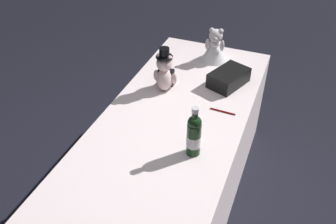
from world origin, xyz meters
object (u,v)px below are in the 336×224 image
Objects in this scene: teddy_bear_groom at (165,73)px; gift_case_black at (229,78)px; champagne_bottle at (194,135)px; signing_pen at (222,111)px; teddy_bear_bride at (215,46)px.

gift_case_black is (0.20, -0.36, -0.07)m from teddy_bear_groom.
signing_pen is at bearing -7.23° from champagne_bottle.
teddy_bear_groom is 0.96× the size of gift_case_black.
signing_pen is at bearing -159.94° from teddy_bear_bride.
teddy_bear_bride is at bearing 31.14° from gift_case_black.
teddy_bear_groom reaches higher than champagne_bottle.
gift_case_black reaches higher than signing_pen.
gift_case_black is at bearing 7.58° from signing_pen.
teddy_bear_bride reaches higher than gift_case_black.
signing_pen is at bearing -172.42° from gift_case_black.
champagne_bottle reaches higher than signing_pen.
gift_case_black is at bearing -148.86° from teddy_bear_bride.
champagne_bottle is at bearing 172.77° from signing_pen.
teddy_bear_groom reaches higher than teddy_bear_bride.
champagne_bottle reaches higher than teddy_bear_bride.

